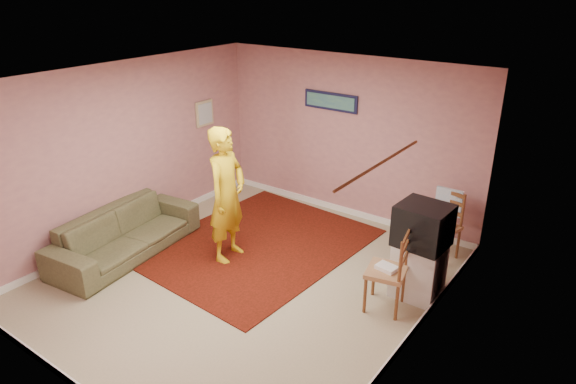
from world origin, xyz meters
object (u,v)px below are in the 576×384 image
Objects in this scene: chair_a at (442,219)px; chair_b at (387,262)px; person at (227,195)px; sofa at (125,233)px; tv_cabinet at (418,270)px; crt_tv at (423,225)px.

chair_b is (-0.09, -1.53, 0.03)m from chair_a.
sofa is at bearing 113.91° from person.
crt_tv is (-0.01, 0.00, 0.61)m from tv_cabinet.
chair_a is at bearing -62.01° from sofa.
person reaches higher than chair_b.
person reaches higher than sofa.
tv_cabinet is at bearing 0.00° from crt_tv.
chair_a is at bearing 99.40° from crt_tv.
person is (-2.39, -1.71, 0.35)m from chair_a.
sofa is (-3.63, -2.50, -0.27)m from chair_a.
chair_b is (-0.20, -0.47, -0.34)m from crt_tv.
tv_cabinet is 0.58m from chair_b.
tv_cabinet is 1.12× the size of crt_tv.
crt_tv is at bearing 144.34° from chair_b.
chair_a is at bearing 96.38° from tv_cabinet.
tv_cabinet is 4.02m from sofa.
chair_b is 2.33m from person.
chair_b is 3.69m from sofa.
tv_cabinet reaches higher than sofa.
crt_tv is at bearing 176.66° from tv_cabinet.
person is at bearing -165.31° from tv_cabinet.
sofa is (-3.75, -1.45, -0.03)m from tv_cabinet.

